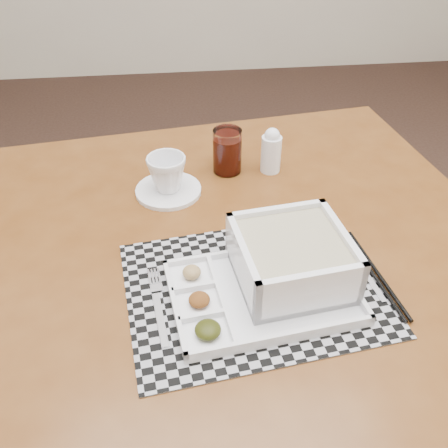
% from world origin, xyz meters
% --- Properties ---
extents(floor, '(5.00, 5.00, 0.00)m').
position_xyz_m(floor, '(0.00, 0.00, 0.00)').
color(floor, '#301D18').
rests_on(floor, ground).
extents(dining_table, '(1.21, 1.21, 0.81)m').
position_xyz_m(dining_table, '(0.05, -0.52, 0.73)').
color(dining_table, '#552C0F').
rests_on(dining_table, ground).
extents(placemat, '(0.49, 0.40, 0.00)m').
position_xyz_m(placemat, '(0.05, -0.63, 0.81)').
color(placemat, '#9C9BA2').
rests_on(placemat, dining_table).
extents(serving_tray, '(0.35, 0.27, 0.10)m').
position_xyz_m(serving_tray, '(0.11, -0.63, 0.86)').
color(serving_tray, white).
rests_on(serving_tray, placemat).
extents(fork, '(0.04, 0.19, 0.00)m').
position_xyz_m(fork, '(-0.11, -0.65, 0.82)').
color(fork, silver).
rests_on(fork, placemat).
extents(spoon, '(0.04, 0.18, 0.01)m').
position_xyz_m(spoon, '(0.26, -0.56, 0.82)').
color(spoon, silver).
rests_on(spoon, placemat).
extents(chopsticks, '(0.05, 0.24, 0.01)m').
position_xyz_m(chopsticks, '(0.28, -0.62, 0.82)').
color(chopsticks, black).
rests_on(chopsticks, placemat).
extents(saucer, '(0.15, 0.15, 0.01)m').
position_xyz_m(saucer, '(-0.09, -0.31, 0.82)').
color(saucer, white).
rests_on(saucer, dining_table).
extents(cup, '(0.09, 0.09, 0.08)m').
position_xyz_m(cup, '(-0.09, -0.31, 0.86)').
color(cup, white).
rests_on(cup, saucer).
extents(juice_glass, '(0.07, 0.07, 0.11)m').
position_xyz_m(juice_glass, '(0.05, -0.23, 0.86)').
color(juice_glass, white).
rests_on(juice_glass, dining_table).
extents(creamer_bottle, '(0.05, 0.05, 0.11)m').
position_xyz_m(creamer_bottle, '(0.16, -0.24, 0.87)').
color(creamer_bottle, white).
rests_on(creamer_bottle, dining_table).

